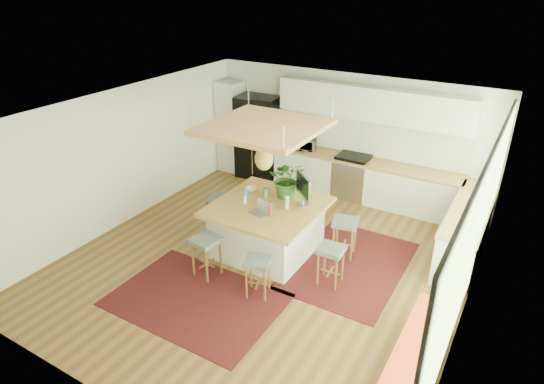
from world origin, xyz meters
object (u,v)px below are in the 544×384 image
Objects in this scene: stool_right_front at (330,265)px; stool_left_side at (222,216)px; island at (268,228)px; laptop at (258,207)px; stool_near_right at (258,276)px; microwave at (305,143)px; island_plant at (287,183)px; stool_right_back at (344,238)px; monitor at (303,191)px; stool_near_left at (207,257)px; fridge at (259,139)px.

stool_left_side is (-2.50, 0.44, 0.00)m from stool_right_front.
laptop reaches higher than island.
stool_near_right is 1.35× the size of microwave.
island_plant is (0.84, -2.37, 0.12)m from microwave.
stool_right_back is at bearing -66.15° from microwave.
microwave is (-1.23, 2.51, -0.10)m from monitor.
stool_right_front is (1.39, -0.33, -0.11)m from island.
stool_right_back is at bearing 98.00° from stool_right_front.
monitor reaches higher than stool_near_right.
stool_right_front is 1.40× the size of microwave.
stool_right_back is at bearing 67.03° from stool_near_right.
laptop is at bearing -144.31° from stool_right_back.
monitor is (-0.87, 0.67, 0.83)m from stool_right_front.
stool_near_right is (0.53, -1.18, -0.11)m from island.
stool_right_back is at bearing 58.42° from monitor.
stool_near_left is 2.24× the size of laptop.
stool_near_left reaches higher than stool_right_front.
laptop reaches higher than stool_near_right.
stool_right_back reaches higher than stool_near_right.
island is 0.96m from monitor.
fridge reaches higher than stool_near_right.
stool_right_front is 2.14× the size of laptop.
stool_near_left is at bearing -77.75° from fridge.
stool_left_side reaches higher than stool_right_back.
fridge reaches higher than stool_right_back.
island is at bearing -104.26° from monitor.
stool_left_side is at bearing -163.45° from island_plant.
island reaches higher than stool_right_front.
stool_near_right is (1.02, -0.02, 0.00)m from stool_near_left.
microwave reaches higher than stool_right_back.
stool_right_front is (1.87, 0.83, 0.00)m from stool_near_left.
stool_left_side is 2.86m from microwave.
microwave reaches higher than stool_right_front.
island is 1.27m from stool_near_left.
island_plant is at bearing 74.84° from island.
stool_right_back is at bearing -43.77° from fridge.
island_plant is at bearing 69.36° from stool_near_left.
stool_near_left is 1.02m from stool_near_right.
stool_right_back is (1.75, 1.72, 0.00)m from stool_near_left.
monitor is (2.50, -2.55, 0.26)m from fridge.
island is 2.44× the size of stool_left_side.
stool_right_front is at bearing -82.00° from stool_right_back.
stool_near_left is at bearing -110.64° from island_plant.
stool_right_back is 2.41m from stool_left_side.
microwave is at bearing 123.38° from stool_right_front.
laptop is 0.84m from island_plant.
monitor is at bearing 71.14° from laptop.
stool_left_side is at bearing -80.58° from fridge.
fridge is 2.80× the size of island_plant.
stool_near_left is (1.50, -4.06, -0.57)m from fridge.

